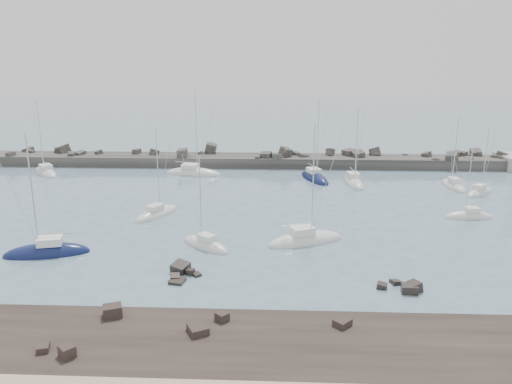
{
  "coord_description": "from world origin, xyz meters",
  "views": [
    {
      "loc": [
        3.83,
        -50.75,
        19.3
      ],
      "look_at": [
        1.13,
        12.0,
        2.11
      ],
      "focal_mm": 35.0,
      "sensor_mm": 36.0,
      "label": 1
    }
  ],
  "objects_px": {
    "sailboat_8": "(315,179)",
    "sailboat_7": "(305,241)",
    "sailboat_2": "(47,253)",
    "sailboat_4": "(193,174)",
    "sailboat_9": "(469,217)",
    "sailboat_6": "(353,183)",
    "sailboat_3": "(157,214)",
    "sailboat_10": "(453,186)",
    "sailboat_1": "(46,173)",
    "sailboat_12": "(480,193)",
    "sailboat_5": "(205,246)"
  },
  "relations": [
    {
      "from": "sailboat_1",
      "to": "sailboat_10",
      "type": "bearing_deg",
      "value": -5.34
    },
    {
      "from": "sailboat_9",
      "to": "sailboat_12",
      "type": "xyz_separation_m",
      "value": [
        5.62,
        11.25,
        0.0
      ]
    },
    {
      "from": "sailboat_7",
      "to": "sailboat_8",
      "type": "distance_m",
      "value": 28.42
    },
    {
      "from": "sailboat_5",
      "to": "sailboat_10",
      "type": "relative_size",
      "value": 0.91
    },
    {
      "from": "sailboat_1",
      "to": "sailboat_8",
      "type": "distance_m",
      "value": 45.31
    },
    {
      "from": "sailboat_3",
      "to": "sailboat_8",
      "type": "relative_size",
      "value": 0.83
    },
    {
      "from": "sailboat_5",
      "to": "sailboat_12",
      "type": "bearing_deg",
      "value": 31.22
    },
    {
      "from": "sailboat_6",
      "to": "sailboat_3",
      "type": "bearing_deg",
      "value": -147.91
    },
    {
      "from": "sailboat_1",
      "to": "sailboat_6",
      "type": "height_order",
      "value": "sailboat_1"
    },
    {
      "from": "sailboat_2",
      "to": "sailboat_1",
      "type": "bearing_deg",
      "value": 114.82
    },
    {
      "from": "sailboat_1",
      "to": "sailboat_9",
      "type": "xyz_separation_m",
      "value": [
        62.86,
        -21.16,
        -0.01
      ]
    },
    {
      "from": "sailboat_5",
      "to": "sailboat_7",
      "type": "xyz_separation_m",
      "value": [
        10.52,
        1.75,
        0.01
      ]
    },
    {
      "from": "sailboat_1",
      "to": "sailboat_5",
      "type": "distance_m",
      "value": 45.2
    },
    {
      "from": "sailboat_4",
      "to": "sailboat_10",
      "type": "bearing_deg",
      "value": -9.25
    },
    {
      "from": "sailboat_9",
      "to": "sailboat_3",
      "type": "bearing_deg",
      "value": -179.15
    },
    {
      "from": "sailboat_5",
      "to": "sailboat_6",
      "type": "height_order",
      "value": "sailboat_6"
    },
    {
      "from": "sailboat_7",
      "to": "sailboat_4",
      "type": "bearing_deg",
      "value": 119.13
    },
    {
      "from": "sailboat_1",
      "to": "sailboat_4",
      "type": "distance_m",
      "value": 25.06
    },
    {
      "from": "sailboat_3",
      "to": "sailboat_12",
      "type": "distance_m",
      "value": 45.85
    },
    {
      "from": "sailboat_8",
      "to": "sailboat_7",
      "type": "bearing_deg",
      "value": -96.0
    },
    {
      "from": "sailboat_3",
      "to": "sailboat_8",
      "type": "height_order",
      "value": "sailboat_8"
    },
    {
      "from": "sailboat_9",
      "to": "sailboat_12",
      "type": "relative_size",
      "value": 0.91
    },
    {
      "from": "sailboat_10",
      "to": "sailboat_2",
      "type": "bearing_deg",
      "value": -150.01
    },
    {
      "from": "sailboat_8",
      "to": "sailboat_9",
      "type": "xyz_separation_m",
      "value": [
        17.6,
        -19.02,
        -0.02
      ]
    },
    {
      "from": "sailboat_9",
      "to": "sailboat_8",
      "type": "bearing_deg",
      "value": 132.78
    },
    {
      "from": "sailboat_2",
      "to": "sailboat_4",
      "type": "distance_m",
      "value": 36.52
    },
    {
      "from": "sailboat_10",
      "to": "sailboat_8",
      "type": "bearing_deg",
      "value": 169.02
    },
    {
      "from": "sailboat_1",
      "to": "sailboat_4",
      "type": "height_order",
      "value": "sailboat_4"
    },
    {
      "from": "sailboat_2",
      "to": "sailboat_10",
      "type": "xyz_separation_m",
      "value": [
        49.83,
        28.75,
        -0.02
      ]
    },
    {
      "from": "sailboat_6",
      "to": "sailboat_10",
      "type": "distance_m",
      "value": 14.94
    },
    {
      "from": "sailboat_5",
      "to": "sailboat_3",
      "type": "bearing_deg",
      "value": 126.06
    },
    {
      "from": "sailboat_12",
      "to": "sailboat_5",
      "type": "bearing_deg",
      "value": -148.78
    },
    {
      "from": "sailboat_2",
      "to": "sailboat_3",
      "type": "height_order",
      "value": "sailboat_2"
    },
    {
      "from": "sailboat_2",
      "to": "sailboat_7",
      "type": "height_order",
      "value": "sailboat_7"
    },
    {
      "from": "sailboat_3",
      "to": "sailboat_7",
      "type": "height_order",
      "value": "sailboat_7"
    },
    {
      "from": "sailboat_1",
      "to": "sailboat_8",
      "type": "height_order",
      "value": "sailboat_8"
    },
    {
      "from": "sailboat_10",
      "to": "sailboat_1",
      "type": "bearing_deg",
      "value": 174.66
    },
    {
      "from": "sailboat_5",
      "to": "sailboat_9",
      "type": "xyz_separation_m",
      "value": [
        31.1,
        11.0,
        -0.0
      ]
    },
    {
      "from": "sailboat_5",
      "to": "sailboat_8",
      "type": "xyz_separation_m",
      "value": [
        13.49,
        30.02,
        0.01
      ]
    },
    {
      "from": "sailboat_4",
      "to": "sailboat_8",
      "type": "height_order",
      "value": "sailboat_4"
    },
    {
      "from": "sailboat_4",
      "to": "sailboat_7",
      "type": "relative_size",
      "value": 1.1
    },
    {
      "from": "sailboat_4",
      "to": "sailboat_7",
      "type": "distance_m",
      "value": 35.39
    },
    {
      "from": "sailboat_5",
      "to": "sailboat_6",
      "type": "distance_m",
      "value": 33.46
    },
    {
      "from": "sailboat_2",
      "to": "sailboat_9",
      "type": "relative_size",
      "value": 1.41
    },
    {
      "from": "sailboat_6",
      "to": "sailboat_4",
      "type": "bearing_deg",
      "value": 168.37
    },
    {
      "from": "sailboat_1",
      "to": "sailboat_12",
      "type": "bearing_deg",
      "value": -8.24
    },
    {
      "from": "sailboat_6",
      "to": "sailboat_7",
      "type": "relative_size",
      "value": 0.94
    },
    {
      "from": "sailboat_3",
      "to": "sailboat_8",
      "type": "xyz_separation_m",
      "value": [
        21.08,
        19.59,
        0.02
      ]
    },
    {
      "from": "sailboat_4",
      "to": "sailboat_3",
      "type": "bearing_deg",
      "value": -92.28
    },
    {
      "from": "sailboat_8",
      "to": "sailboat_10",
      "type": "height_order",
      "value": "sailboat_8"
    }
  ]
}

